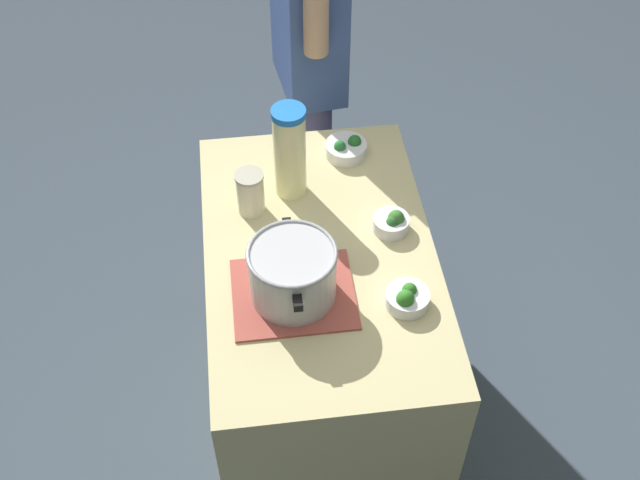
{
  "coord_description": "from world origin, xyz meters",
  "views": [
    {
      "loc": [
        -1.52,
        0.19,
        2.62
      ],
      "look_at": [
        0.0,
        0.0,
        0.95
      ],
      "focal_mm": 44.88,
      "sensor_mm": 36.0,
      "label": 1
    }
  ],
  "objects_px": {
    "mason_jar": "(250,193)",
    "broccoli_bowl_front": "(407,298)",
    "broccoli_bowl_center": "(346,148)",
    "lemonade_pitcher": "(290,152)",
    "person_cook": "(309,73)",
    "broccoli_bowl_back": "(392,223)",
    "cooking_pot": "(293,272)"
  },
  "relations": [
    {
      "from": "broccoli_bowl_front",
      "to": "broccoli_bowl_back",
      "type": "xyz_separation_m",
      "value": [
        0.28,
        -0.01,
        -0.0
      ]
    },
    {
      "from": "broccoli_bowl_front",
      "to": "broccoli_bowl_center",
      "type": "distance_m",
      "value": 0.63
    },
    {
      "from": "lemonade_pitcher",
      "to": "broccoli_bowl_back",
      "type": "height_order",
      "value": "lemonade_pitcher"
    },
    {
      "from": "cooking_pot",
      "to": "lemonade_pitcher",
      "type": "relative_size",
      "value": 1.0
    },
    {
      "from": "cooking_pot",
      "to": "broccoli_bowl_back",
      "type": "xyz_separation_m",
      "value": [
        0.21,
        -0.31,
        -0.07
      ]
    },
    {
      "from": "mason_jar",
      "to": "broccoli_bowl_center",
      "type": "relative_size",
      "value": 1.07
    },
    {
      "from": "lemonade_pitcher",
      "to": "broccoli_bowl_front",
      "type": "height_order",
      "value": "lemonade_pitcher"
    },
    {
      "from": "lemonade_pitcher",
      "to": "broccoli_bowl_center",
      "type": "distance_m",
      "value": 0.27
    },
    {
      "from": "broccoli_bowl_center",
      "to": "person_cook",
      "type": "xyz_separation_m",
      "value": [
        0.44,
        0.07,
        -0.02
      ]
    },
    {
      "from": "cooking_pot",
      "to": "lemonade_pitcher",
      "type": "distance_m",
      "value": 0.42
    },
    {
      "from": "broccoli_bowl_front",
      "to": "broccoli_bowl_center",
      "type": "bearing_deg",
      "value": 6.49
    },
    {
      "from": "mason_jar",
      "to": "person_cook",
      "type": "relative_size",
      "value": 0.09
    },
    {
      "from": "broccoli_bowl_center",
      "to": "broccoli_bowl_back",
      "type": "distance_m",
      "value": 0.36
    },
    {
      "from": "cooking_pot",
      "to": "broccoli_bowl_front",
      "type": "bearing_deg",
      "value": -103.41
    },
    {
      "from": "lemonade_pitcher",
      "to": "mason_jar",
      "type": "distance_m",
      "value": 0.17
    },
    {
      "from": "mason_jar",
      "to": "broccoli_bowl_front",
      "type": "distance_m",
      "value": 0.57
    },
    {
      "from": "lemonade_pitcher",
      "to": "mason_jar",
      "type": "bearing_deg",
      "value": 119.59
    },
    {
      "from": "cooking_pot",
      "to": "person_cook",
      "type": "xyz_separation_m",
      "value": [
        1.0,
        -0.16,
        -0.09
      ]
    },
    {
      "from": "broccoli_bowl_back",
      "to": "person_cook",
      "type": "bearing_deg",
      "value": 10.99
    },
    {
      "from": "cooking_pot",
      "to": "broccoli_bowl_center",
      "type": "xyz_separation_m",
      "value": [
        0.56,
        -0.23,
        -0.07
      ]
    },
    {
      "from": "person_cook",
      "to": "cooking_pot",
      "type": "bearing_deg",
      "value": 170.82
    },
    {
      "from": "broccoli_bowl_back",
      "to": "broccoli_bowl_center",
      "type": "bearing_deg",
      "value": 13.53
    },
    {
      "from": "person_cook",
      "to": "broccoli_bowl_front",
      "type": "bearing_deg",
      "value": -172.5
    },
    {
      "from": "mason_jar",
      "to": "person_cook",
      "type": "xyz_separation_m",
      "value": [
        0.65,
        -0.25,
        -0.06
      ]
    },
    {
      "from": "lemonade_pitcher",
      "to": "broccoli_bowl_front",
      "type": "distance_m",
      "value": 0.57
    },
    {
      "from": "broccoli_bowl_center",
      "to": "mason_jar",
      "type": "bearing_deg",
      "value": 123.8
    },
    {
      "from": "lemonade_pitcher",
      "to": "broccoli_bowl_center",
      "type": "bearing_deg",
      "value": -53.66
    },
    {
      "from": "lemonade_pitcher",
      "to": "person_cook",
      "type": "bearing_deg",
      "value": -12.13
    },
    {
      "from": "broccoli_bowl_center",
      "to": "person_cook",
      "type": "relative_size",
      "value": 0.08
    },
    {
      "from": "broccoli_bowl_back",
      "to": "cooking_pot",
      "type": "bearing_deg",
      "value": 123.87
    },
    {
      "from": "cooking_pot",
      "to": "broccoli_bowl_back",
      "type": "distance_m",
      "value": 0.38
    },
    {
      "from": "lemonade_pitcher",
      "to": "broccoli_bowl_center",
      "type": "relative_size",
      "value": 2.31
    }
  ]
}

